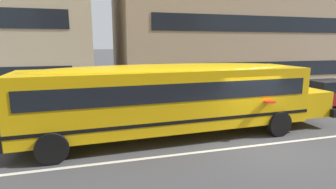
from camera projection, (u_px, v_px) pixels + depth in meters
ground_plane at (260, 145)px, 9.88m from camera, size 400.00×400.00×0.00m
sidewalk_far at (192, 104)px, 16.56m from camera, size 120.00×3.00×0.01m
lane_centreline at (260, 145)px, 9.88m from camera, size 110.00×0.16×0.01m
school_bus at (176, 94)px, 10.56m from camera, size 13.29×3.16×2.95m
parked_car_red_mid_block at (329, 94)px, 15.61m from camera, size 3.93×1.93×1.64m
apartment_block_far_centre at (225, 11)px, 23.96m from camera, size 19.43×12.02×13.30m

